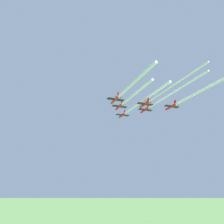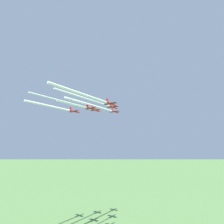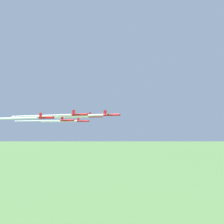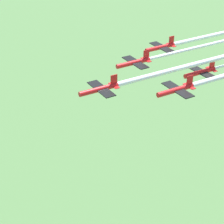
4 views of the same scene
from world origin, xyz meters
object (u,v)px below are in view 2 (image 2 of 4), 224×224
object	(u,v)px
jet_1	(95,110)
jet_2	(113,107)
jet_4	(91,108)
jet_5	(110,104)
jet_0	(115,112)
jet_3	(74,111)

from	to	relation	value
jet_1	jet_2	size ratio (longest dim) A/B	1.00
jet_1	jet_4	distance (m)	18.64
jet_5	jet_0	bearing A→B (deg)	120.47
jet_5	jet_1	bearing A→B (deg)	150.46
jet_3	jet_4	world-z (taller)	jet_3
jet_0	jet_2	world-z (taller)	jet_0
jet_3	jet_5	xyz separation A→B (m)	(31.24, -20.57, 0.97)
jet_0	jet_5	distance (m)	36.93
jet_5	jet_4	bearing A→B (deg)	180.00
jet_2	jet_5	size ratio (longest dim) A/B	1.00
jet_0	jet_1	world-z (taller)	jet_0
jet_1	jet_5	world-z (taller)	jet_1
jet_2	jet_3	size ratio (longest dim) A/B	1.00
jet_1	jet_5	distance (m)	32.28
jet_0	jet_4	bearing A→B (deg)	-90.00
jet_1	jet_5	xyz separation A→B (m)	(14.68, -28.70, -1.67)
jet_2	jet_3	bearing A→B (deg)	-150.46
jet_1	jet_2	bearing A→B (deg)	-0.00
jet_4	jet_5	distance (m)	18.73
jet_0	jet_5	size ratio (longest dim) A/B	1.00
jet_1	jet_3	world-z (taller)	jet_1
jet_2	jet_5	bearing A→B (deg)	-59.53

